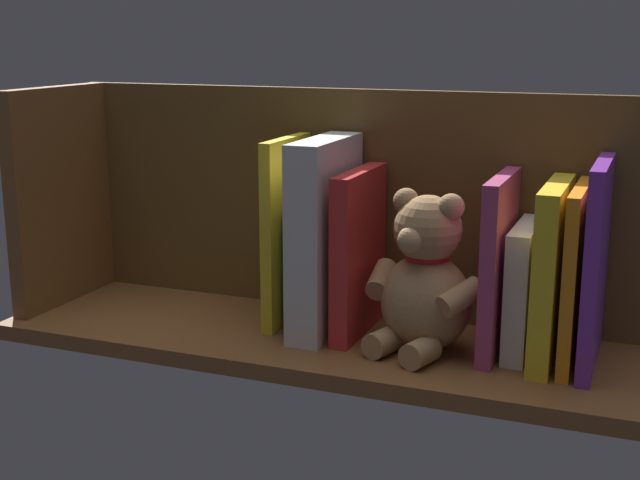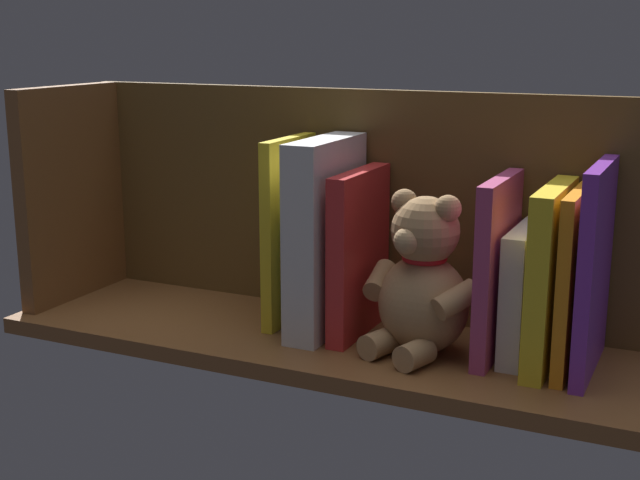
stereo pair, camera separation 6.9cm
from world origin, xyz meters
TOP-DOWN VIEW (x-y plane):
  - ground_plane at (0.00, 0.00)cm, footprint 88.40×27.73cm
  - shelf_back_panel at (0.00, -11.61)cm, footprint 88.40×1.50cm
  - shelf_side_divider at (42.20, 0.00)cm, footprint 2.40×21.73cm
  - book_0 at (-35.47, -1.70)cm, footprint 1.76×17.53cm
  - book_1 at (-33.09, -2.08)cm, footprint 1.58×16.77cm
  - book_2 at (-30.25, -1.77)cm, footprint 2.85×17.39cm
  - book_3 at (-26.76, -3.27)cm, footprint 2.86×14.39cm
  - book_4 at (-23.64, -2.25)cm, footprint 1.97×16.42cm
  - teddy_bear at (-14.89, 1.03)cm, footprint 16.21×15.85cm
  - book_5 at (-4.68, -2.41)cm, footprint 2.56×16.10cm
  - dictionary_thick_white at (-0.33, -1.70)cm, footprint 4.73×17.32cm
  - book_6 at (3.81, -4.80)cm, footprint 2.16×11.32cm
  - book_7 at (6.43, -3.42)cm, footprint 1.66×14.08cm

SIDE VIEW (x-z plane):
  - ground_plane at x=0.00cm, z-range -2.20..0.00cm
  - book_6 at x=3.81cm, z-range 0.00..16.29cm
  - book_3 at x=-26.76cm, z-range 0.00..16.71cm
  - teddy_bear at x=-14.89cm, z-range -1.26..19.73cm
  - book_1 at x=-33.09cm, z-range 0.00..22.23cm
  - book_2 at x=-30.25cm, z-range -0.01..22.47cm
  - book_5 at x=-4.68cm, z-range 0.00..22.52cm
  - book_4 at x=-23.64cm, z-range 0.00..22.97cm
  - book_0 at x=-35.47cm, z-range 0.00..25.48cm
  - book_7 at x=6.43cm, z-range 0.00..26.24cm
  - dictionary_thick_white at x=-0.33cm, z-range 0.00..26.62cm
  - shelf_back_panel at x=0.00cm, z-range 0.00..32.55cm
  - shelf_side_divider at x=42.20cm, z-range 0.00..32.55cm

